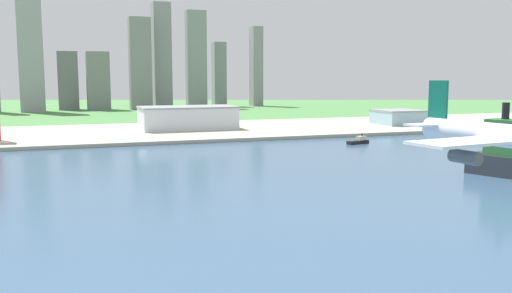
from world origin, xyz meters
TOP-DOWN VIEW (x-y plane):
  - ground_plane at (0.00, 300.00)m, footprint 2400.00×2400.00m
  - water_bay at (0.00, 240.00)m, footprint 840.00×360.00m
  - industrial_pier at (0.00, 490.00)m, footprint 840.00×140.00m
  - tugboat_small at (129.40, 385.63)m, footprint 16.56×8.52m
  - warehouse_main at (45.52, 492.74)m, footprint 70.96×38.42m
  - warehouse_annex at (218.80, 474.34)m, footprint 35.93×34.51m
  - distant_skyline at (25.98, 813.44)m, footprint 399.67×72.21m

SIDE VIEW (x-z plane):
  - ground_plane at x=0.00m, z-range 0.00..0.00m
  - water_bay at x=0.00m, z-range 0.00..0.15m
  - industrial_pier at x=0.00m, z-range 0.00..2.50m
  - tugboat_small at x=129.40m, z-range -1.29..4.98m
  - warehouse_annex at x=218.80m, z-range 2.52..14.53m
  - warehouse_main at x=45.52m, z-range 2.52..19.59m
  - distant_skyline at x=25.98m, z-range -19.93..136.45m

